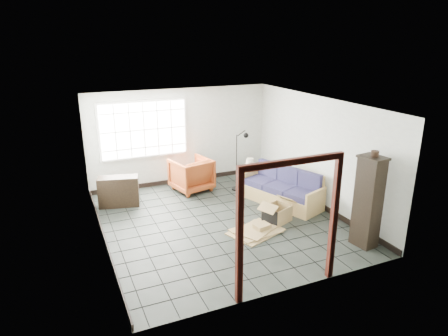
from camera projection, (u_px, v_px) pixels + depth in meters
name	position (u px, v px, depth m)	size (l,w,h in m)	color
ground	(221.00, 221.00, 8.83)	(5.50, 5.50, 0.00)	black
room_shell	(220.00, 148.00, 8.33)	(5.02, 5.52, 2.61)	#B5B9B2
window_panel	(144.00, 130.00, 10.30)	(2.32, 0.08, 1.52)	silver
doorway_trim	(290.00, 210.00, 6.05)	(1.80, 0.08, 2.20)	#3E150E
futon_sofa	(283.00, 190.00, 9.71)	(1.41, 2.14, 0.89)	#A7894B
armchair	(191.00, 173.00, 10.48)	(0.93, 0.87, 0.95)	brown
side_table	(246.00, 176.00, 10.48)	(0.52, 0.52, 0.49)	black
table_lamp	(250.00, 163.00, 10.35)	(0.27, 0.27, 0.40)	black
projector	(250.00, 171.00, 10.43)	(0.32, 0.28, 0.10)	silver
floor_lamp	(241.00, 158.00, 10.42)	(0.47, 0.29, 1.60)	black
console_shelf	(119.00, 191.00, 9.53)	(1.00, 0.58, 0.73)	black
tall_shelf	(368.00, 201.00, 7.55)	(0.44, 0.54, 1.81)	black
pot	(375.00, 154.00, 7.25)	(0.16, 0.16, 0.11)	black
open_box	(277.00, 214.00, 8.76)	(0.98, 0.73, 0.50)	olive
cardboard_pile	(257.00, 230.00, 8.32)	(1.27, 1.08, 0.16)	olive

